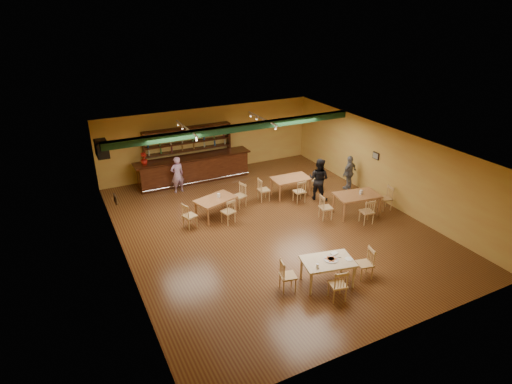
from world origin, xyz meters
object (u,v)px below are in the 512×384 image
bar_counter (194,169)px  patron_bar (177,175)px  patron_right_a (319,179)px  dining_table_d (356,204)px  near_table (327,272)px  dining_table_b (291,186)px  dining_table_a (216,207)px

bar_counter → patron_bar: (-0.99, -0.83, 0.21)m
bar_counter → patron_right_a: (3.83, -3.98, 0.29)m
dining_table_d → near_table: dining_table_d is taller
dining_table_d → near_table: size_ratio=1.14×
bar_counter → dining_table_b: bar_counter is taller
bar_counter → near_table: 8.81m
dining_table_b → patron_right_a: (0.80, -0.80, 0.47)m
dining_table_b → dining_table_d: size_ratio=0.95×
dining_table_a → patron_bar: size_ratio=0.94×
patron_bar → patron_right_a: 5.76m
dining_table_a → patron_right_a: (4.23, -0.40, 0.49)m
near_table → dining_table_b: bearing=81.1°
patron_bar → dining_table_b: bearing=141.5°
patron_right_a → bar_counter: bearing=11.0°
patron_right_a → patron_bar: bearing=23.9°
patron_bar → dining_table_d: bearing=129.3°
dining_table_d → dining_table_a: bearing=164.2°
dining_table_b → near_table: dining_table_b is taller
dining_table_a → dining_table_d: size_ratio=0.91×
bar_counter → patron_right_a: bearing=-46.1°
dining_table_a → dining_table_d: bearing=-42.1°
dining_table_d → patron_right_a: size_ratio=0.94×
dining_table_a → dining_table_d: 5.21m
dining_table_d → patron_bar: 7.26m
patron_bar → patron_right_a: (4.82, -3.16, 0.08)m
near_table → patron_bar: size_ratio=0.91×
dining_table_d → patron_bar: bearing=146.0°
dining_table_d → patron_bar: (-5.35, 4.90, 0.38)m
near_table → patron_bar: (-1.89, 7.94, 0.40)m
bar_counter → near_table: size_ratio=3.62×
dining_table_d → patron_right_a: 1.87m
bar_counter → dining_table_a: 3.61m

